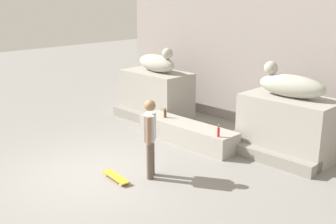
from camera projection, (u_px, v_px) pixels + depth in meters
name	position (u px, v px, depth m)	size (l,w,h in m)	color
ground_plane	(95.00, 175.00, 8.80)	(40.00, 40.00, 0.00)	gray
facade_wall	(251.00, 28.00, 11.76)	(9.27, 0.60, 5.56)	#9C928D
pedestal_left	(157.00, 94.00, 12.79)	(2.16, 1.21, 1.42)	#A39E93
pedestal_right	(288.00, 126.00, 9.71)	(2.16, 1.21, 1.42)	#A39E93
statue_reclining_left	(157.00, 62.00, 12.49)	(1.65, 0.75, 0.78)	#AEB0A0
statue_reclining_right	(290.00, 85.00, 9.46)	(1.63, 0.67, 0.78)	#AEB0A0
ledge_block	(187.00, 133.00, 10.66)	(2.87, 0.71, 0.51)	#A39E93
skater	(150.00, 135.00, 8.47)	(0.38, 0.44, 1.67)	brown
skateboard	(116.00, 177.00, 8.56)	(0.82, 0.30, 0.08)	gold
bottle_brown	(165.00, 113.00, 11.07)	(0.08, 0.08, 0.28)	#593314
bottle_red	(218.00, 132.00, 9.57)	(0.06, 0.06, 0.29)	red
stair_step	(198.00, 133.00, 10.99)	(6.67, 0.50, 0.27)	gray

